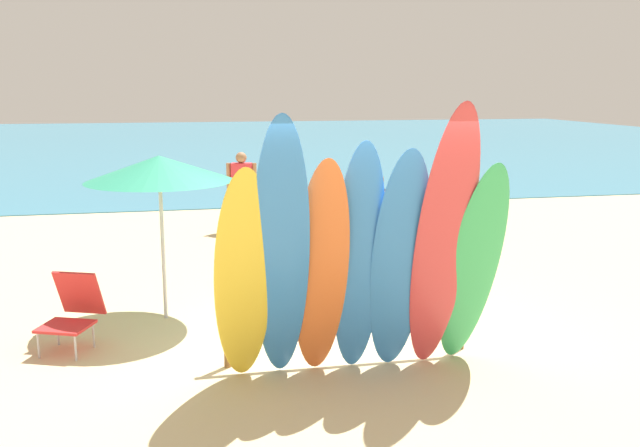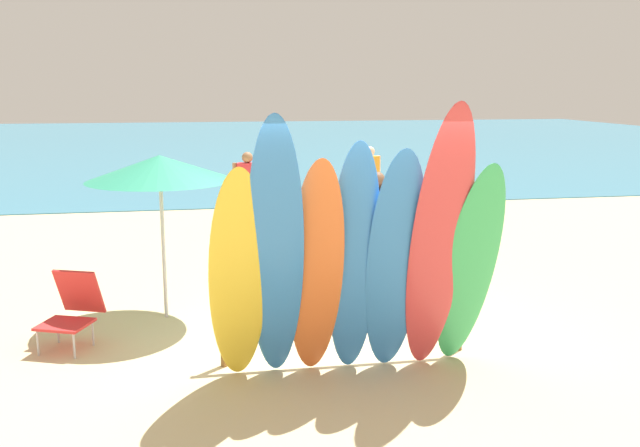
# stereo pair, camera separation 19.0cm
# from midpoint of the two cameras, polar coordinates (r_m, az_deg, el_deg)

# --- Properties ---
(ground) EXTENTS (60.00, 60.00, 0.00)m
(ground) POSITION_cam_midpoint_polar(r_m,az_deg,el_deg) (20.86, -7.14, 3.53)
(ground) COLOR #D3BC8C
(ocean_water) EXTENTS (60.00, 40.00, 0.02)m
(ocean_water) POSITION_cam_midpoint_polar(r_m,az_deg,el_deg) (35.98, -9.04, 6.74)
(ocean_water) COLOR teal
(ocean_water) RESTS_ON ground
(surfboard_rack) EXTENTS (2.63, 0.07, 0.77)m
(surfboard_rack) POSITION_cam_midpoint_polar(r_m,az_deg,el_deg) (7.14, 1.62, -6.68)
(surfboard_rack) COLOR brown
(surfboard_rack) RESTS_ON ground
(surfboard_yellow_0) EXTENTS (0.56, 0.79, 2.15)m
(surfboard_yellow_0) POSITION_cam_midpoint_polar(r_m,az_deg,el_deg) (6.31, -7.22, -4.59)
(surfboard_yellow_0) COLOR yellow
(surfboard_yellow_0) RESTS_ON ground
(surfboard_blue_1) EXTENTS (0.61, 1.03, 2.60)m
(surfboard_blue_1) POSITION_cam_midpoint_polar(r_m,az_deg,el_deg) (6.20, -4.14, -2.64)
(surfboard_blue_1) COLOR #337AD1
(surfboard_blue_1) RESTS_ON ground
(surfboard_orange_2) EXTENTS (0.53, 0.74, 2.20)m
(surfboard_orange_2) POSITION_cam_midpoint_polar(r_m,az_deg,el_deg) (6.42, -0.75, -3.96)
(surfboard_orange_2) COLOR orange
(surfboard_orange_2) RESTS_ON ground
(surfboard_blue_3) EXTENTS (0.53, 0.68, 2.34)m
(surfboard_blue_3) POSITION_cam_midpoint_polar(r_m,az_deg,el_deg) (6.50, 2.38, -3.14)
(surfboard_blue_3) COLOR #337AD1
(surfboard_blue_3) RESTS_ON ground
(surfboard_blue_4) EXTENTS (0.58, 0.71, 2.27)m
(surfboard_blue_4) POSITION_cam_midpoint_polar(r_m,az_deg,el_deg) (6.57, 5.78, -3.35)
(surfboard_blue_4) COLOR #337AD1
(surfboard_blue_4) RESTS_ON ground
(surfboard_red_5) EXTENTS (0.57, 0.90, 2.69)m
(surfboard_red_5) POSITION_cam_midpoint_polar(r_m,az_deg,el_deg) (6.54, 9.37, -1.64)
(surfboard_red_5) COLOR #D13D42
(surfboard_red_5) RESTS_ON ground
(surfboard_green_6) EXTENTS (0.61, 0.86, 2.14)m
(surfboard_green_6) POSITION_cam_midpoint_polar(r_m,az_deg,el_deg) (6.83, 11.83, -3.54)
(surfboard_green_6) COLOR #38B266
(surfboard_green_6) RESTS_ON ground
(beachgoer_strolling) EXTENTS (0.58, 0.27, 1.55)m
(beachgoer_strolling) POSITION_cam_midpoint_polar(r_m,az_deg,el_deg) (13.46, -6.92, 3.12)
(beachgoer_strolling) COLOR #9E704C
(beachgoer_strolling) RESTS_ON ground
(beachgoer_by_water) EXTENTS (0.44, 0.62, 1.69)m
(beachgoer_by_water) POSITION_cam_midpoint_polar(r_m,az_deg,el_deg) (9.25, 3.97, -0.07)
(beachgoer_by_water) COLOR brown
(beachgoer_by_water) RESTS_ON ground
(beachgoer_photographing) EXTENTS (0.54, 0.35, 1.55)m
(beachgoer_photographing) POSITION_cam_midpoint_polar(r_m,az_deg,el_deg) (14.70, 3.19, 3.87)
(beachgoer_photographing) COLOR beige
(beachgoer_photographing) RESTS_ON ground
(beach_chair_red) EXTENTS (0.71, 0.80, 0.83)m
(beach_chair_red) POSITION_cam_midpoint_polar(r_m,az_deg,el_deg) (7.97, -20.48, -6.67)
(beach_chair_red) COLOR #B7B7BC
(beach_chair_red) RESTS_ON ground
(beach_umbrella) EXTENTS (1.74, 1.74, 2.00)m
(beach_umbrella) POSITION_cam_midpoint_polar(r_m,az_deg,el_deg) (8.34, -13.84, 4.44)
(beach_umbrella) COLOR silver
(beach_umbrella) RESTS_ON ground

